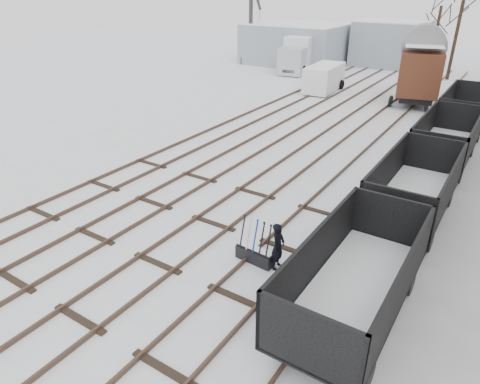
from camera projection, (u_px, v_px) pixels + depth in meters
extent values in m
plane|color=white|center=(158.00, 264.00, 13.65)|extent=(120.00, 120.00, 0.00)
cube|color=black|center=(230.00, 121.00, 27.42)|extent=(0.07, 52.00, 0.15)
cube|color=black|center=(249.00, 124.00, 26.72)|extent=(0.07, 52.00, 0.15)
cube|color=black|center=(85.00, 194.00, 18.08)|extent=(1.90, 0.20, 0.08)
cube|color=black|center=(271.00, 128.00, 25.95)|extent=(0.07, 52.00, 0.15)
cube|color=black|center=(292.00, 133.00, 25.25)|extent=(0.07, 52.00, 0.15)
cube|color=black|center=(136.00, 213.00, 16.61)|extent=(1.90, 0.20, 0.08)
cube|color=black|center=(317.00, 137.00, 24.49)|extent=(0.07, 52.00, 0.15)
cube|color=black|center=(340.00, 142.00, 23.79)|extent=(0.07, 52.00, 0.15)
cube|color=black|center=(197.00, 235.00, 15.14)|extent=(1.90, 0.20, 0.08)
cube|color=black|center=(368.00, 147.00, 23.02)|extent=(0.07, 52.00, 0.15)
cube|color=black|center=(395.00, 153.00, 22.32)|extent=(0.07, 52.00, 0.15)
cube|color=black|center=(270.00, 263.00, 13.68)|extent=(1.90, 0.20, 0.08)
cube|color=black|center=(427.00, 159.00, 21.56)|extent=(0.07, 52.00, 0.15)
cube|color=black|center=(457.00, 165.00, 20.86)|extent=(0.07, 52.00, 0.15)
cube|color=black|center=(362.00, 297.00, 12.21)|extent=(1.90, 0.20, 0.08)
cube|color=#8E97A1|center=(296.00, 44.00, 46.17)|extent=(10.00, 8.00, 4.00)
cube|color=white|center=(297.00, 24.00, 45.26)|extent=(9.80, 7.84, 0.10)
cube|color=#8E97A1|center=(391.00, 44.00, 44.69)|extent=(7.00, 6.00, 4.40)
cube|color=white|center=(395.00, 21.00, 43.69)|extent=(6.86, 5.88, 0.10)
cube|color=black|center=(255.00, 256.00, 13.69)|extent=(1.33, 0.52, 0.44)
cube|color=black|center=(255.00, 249.00, 13.59)|extent=(1.32, 0.40, 0.06)
cube|color=white|center=(255.00, 248.00, 13.57)|extent=(1.27, 0.36, 0.03)
cylinder|color=black|center=(243.00, 231.00, 13.64)|extent=(0.08, 0.32, 1.08)
cylinder|color=silver|center=(249.00, 234.00, 13.51)|extent=(0.08, 0.32, 1.08)
cylinder|color=#0D29B0|center=(256.00, 236.00, 13.37)|extent=(0.08, 0.32, 1.08)
cylinder|color=black|center=(262.00, 239.00, 13.23)|extent=(0.08, 0.32, 1.08)
cylinder|color=black|center=(269.00, 242.00, 13.10)|extent=(0.08, 0.32, 1.08)
imported|color=black|center=(278.00, 246.00, 13.15)|extent=(0.42, 0.60, 1.57)
cube|color=black|center=(352.00, 299.00, 11.19)|extent=(1.90, 5.21, 0.39)
cube|color=black|center=(353.00, 293.00, 11.10)|extent=(2.37, 5.92, 0.12)
cube|color=black|center=(315.00, 254.00, 11.30)|extent=(0.10, 5.92, 1.58)
cube|color=black|center=(403.00, 284.00, 10.19)|extent=(0.10, 5.92, 1.58)
cube|color=white|center=(354.00, 290.00, 11.06)|extent=(2.13, 5.69, 0.06)
cylinder|color=black|center=(281.00, 336.00, 10.42)|extent=(0.12, 0.69, 0.69)
cylinder|color=black|center=(411.00, 284.00, 12.21)|extent=(0.12, 0.69, 0.69)
cube|color=black|center=(412.00, 203.00, 16.00)|extent=(1.90, 5.21, 0.39)
cube|color=black|center=(412.00, 199.00, 15.91)|extent=(2.37, 5.92, 0.12)
cube|color=black|center=(385.00, 173.00, 16.11)|extent=(0.10, 5.92, 1.58)
cube|color=black|center=(450.00, 187.00, 15.00)|extent=(0.10, 5.92, 1.58)
cube|color=white|center=(413.00, 196.00, 15.86)|extent=(2.13, 5.69, 0.06)
cylinder|color=black|center=(366.00, 224.00, 15.23)|extent=(0.12, 0.69, 0.69)
cylinder|color=black|center=(450.00, 198.00, 17.02)|extent=(0.12, 0.69, 0.69)
cube|color=black|center=(443.00, 152.00, 20.80)|extent=(1.90, 5.21, 0.39)
cube|color=black|center=(444.00, 148.00, 20.72)|extent=(2.37, 5.92, 0.12)
cube|color=black|center=(423.00, 129.00, 20.92)|extent=(0.10, 5.92, 1.58)
cube|color=black|center=(474.00, 137.00, 19.81)|extent=(0.10, 5.92, 1.58)
cube|color=white|center=(445.00, 146.00, 20.67)|extent=(2.13, 5.69, 0.06)
cylinder|color=black|center=(410.00, 166.00, 20.04)|extent=(0.12, 0.69, 0.69)
cylinder|color=black|center=(472.00, 150.00, 21.83)|extent=(0.12, 0.69, 0.69)
cube|color=black|center=(463.00, 120.00, 25.61)|extent=(1.90, 5.21, 0.39)
cube|color=black|center=(464.00, 117.00, 25.53)|extent=(2.37, 5.92, 0.12)
cube|color=black|center=(447.00, 101.00, 25.73)|extent=(0.10, 5.92, 1.58)
cube|color=white|center=(465.00, 115.00, 25.48)|extent=(2.13, 5.69, 0.06)
cylinder|color=black|center=(437.00, 130.00, 24.85)|extent=(0.12, 0.69, 0.69)
cube|color=black|center=(415.00, 94.00, 31.24)|extent=(3.22, 5.28, 0.45)
cube|color=#451F14|center=(419.00, 70.00, 30.49)|extent=(3.90, 6.06, 2.91)
cube|color=white|center=(424.00, 43.00, 29.68)|extent=(3.57, 5.72, 0.04)
cylinder|color=black|center=(390.00, 101.00, 30.64)|extent=(0.13, 0.78, 0.78)
cylinder|color=black|center=(437.00, 95.00, 32.13)|extent=(0.13, 0.78, 0.78)
cube|color=black|center=(300.00, 65.00, 42.88)|extent=(2.28, 7.45, 0.29)
cube|color=#A5A9AE|center=(288.00, 61.00, 40.50)|extent=(2.60, 2.27, 2.42)
cube|color=white|center=(304.00, 50.00, 42.84)|extent=(3.17, 5.35, 2.71)
cube|color=white|center=(305.00, 35.00, 42.23)|extent=(3.11, 5.25, 0.04)
cylinder|color=black|center=(278.00, 68.00, 41.53)|extent=(0.29, 0.97, 0.97)
cylinder|color=black|center=(320.00, 63.00, 44.42)|extent=(0.29, 0.97, 0.97)
cube|color=white|center=(324.00, 78.00, 34.61)|extent=(2.40, 4.88, 1.94)
cube|color=white|center=(325.00, 65.00, 34.17)|extent=(2.34, 4.77, 0.04)
cylinder|color=black|center=(305.00, 89.00, 34.26)|extent=(0.24, 0.75, 0.75)
cylinder|color=black|center=(341.00, 85.00, 35.58)|extent=(0.24, 0.75, 0.75)
cube|color=#2D2D32|center=(250.00, 60.00, 46.62)|extent=(2.18, 2.18, 0.77)
cylinder|color=#2D2D32|center=(251.00, 26.00, 45.08)|extent=(0.43, 0.43, 7.74)
cylinder|color=black|center=(269.00, 16.00, 47.57)|extent=(0.04, 0.04, 4.35)
cylinder|color=black|center=(436.00, 37.00, 43.97)|extent=(0.30, 0.30, 5.90)
cylinder|color=black|center=(456.00, 36.00, 37.56)|extent=(0.30, 0.30, 7.61)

